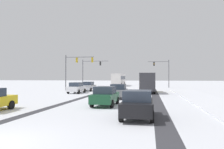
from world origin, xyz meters
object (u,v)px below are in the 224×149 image
Objects in this scene: car_silver_lead at (88,86)px; traffic_signal_far_right at (163,69)px; box_truck_delivery at (147,82)px; car_grey_third at (119,91)px; car_white_second at (76,88)px; car_dark_green_fourth at (105,96)px; bus_oncoming at (119,79)px; traffic_signal_far_left at (90,68)px; car_black_sixth at (138,104)px; traffic_signal_near_left at (75,65)px.

traffic_signal_far_right is at bearing 48.05° from car_silver_lead.
traffic_signal_far_right is 18.34m from box_truck_delivery.
car_grey_third is (-6.55, -27.11, -3.54)m from traffic_signal_far_right.
traffic_signal_far_right reaches higher than car_silver_lead.
car_white_second is at bearing -93.07° from car_silver_lead.
traffic_signal_far_right is at bearing 78.61° from car_dark_green_fourth.
car_dark_green_fourth is (-0.18, -6.29, 0.00)m from car_grey_third.
traffic_signal_far_right is at bearing -33.23° from bus_oncoming.
traffic_signal_far_left is 1.57× the size of car_silver_lead.
traffic_signal_far_right is 1.58× the size of car_black_sixth.
car_dark_green_fourth is at bearing -91.65° from car_grey_third.
traffic_signal_far_right is 28.11m from car_grey_third.
traffic_signal_near_left is 27.86m from car_black_sixth.
bus_oncoming is at bearing 98.39° from car_grey_third.
car_black_sixth is 46.66m from bus_oncoming.
car_grey_third is at bearing -108.26° from box_truck_delivery.
car_dark_green_fourth is 0.56× the size of box_truck_delivery.
bus_oncoming reaches higher than car_dark_green_fourth.
car_grey_third and car_dark_green_fourth have the same top height.
traffic_signal_far_left is at bearing 108.76° from car_dark_green_fourth.
traffic_signal_far_left is 25.53m from car_grey_third.
car_silver_lead is 5.26m from car_white_second.
traffic_signal_far_right is 0.87× the size of box_truck_delivery.
car_black_sixth is (-3.73, -38.31, -3.54)m from traffic_signal_far_right.
traffic_signal_far_left is 17.19m from traffic_signal_far_right.
bus_oncoming is 1.48× the size of box_truck_delivery.
car_white_second is 20.57m from car_black_sixth.
traffic_signal_near_left reaches higher than car_white_second.
car_white_second and car_grey_third have the same top height.
traffic_signal_near_left is 1.00× the size of traffic_signal_far_left.
car_silver_lead is (3.06, -11.23, -3.61)m from traffic_signal_far_left.
traffic_signal_far_right is 1.57× the size of car_silver_lead.
traffic_signal_near_left is 8.04m from car_white_second.
car_white_second is (2.61, -6.59, -3.80)m from traffic_signal_near_left.
traffic_signal_far_left is 12.19m from car_silver_lead.
traffic_signal_near_left reaches higher than car_black_sixth.
car_silver_lead is at bearing -131.95° from traffic_signal_far_right.
traffic_signal_far_right is (16.56, 13.87, -0.26)m from traffic_signal_near_left.
car_silver_lead and car_white_second have the same top height.
traffic_signal_near_left is 1.58× the size of car_black_sixth.
car_dark_green_fourth is at bearing 121.37° from car_black_sixth.
car_dark_green_fourth is (10.00, -29.42, -3.61)m from traffic_signal_far_left.
car_white_second is (-13.95, -20.46, -3.54)m from traffic_signal_far_right.
car_white_second is 0.56× the size of box_truck_delivery.
traffic_signal_far_right is at bearing 78.96° from box_truck_delivery.
car_silver_lead is at bearing 120.89° from car_grey_third.
car_white_second is 1.00× the size of car_grey_third.
bus_oncoming is at bearing 85.02° from car_silver_lead.
box_truck_delivery is at bearing 89.28° from car_black_sixth.
car_white_second is at bearing -68.38° from traffic_signal_near_left.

